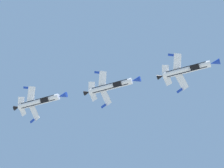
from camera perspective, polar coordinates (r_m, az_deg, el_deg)
The scene contains 3 objects.
fighter_jet_lead at distance 108.60m, azimuth 9.98°, elevation 1.90°, with size 15.97×6.38×8.45m.
fighter_jet_left_wing at distance 114.17m, azimuth -0.08°, elevation -0.30°, with size 15.97×6.18×8.58m.
fighter_jet_right_wing at distance 118.74m, azimuth -9.58°, elevation -2.31°, with size 15.97×6.76×8.19m.
Camera 1 is at (-1.88, -2.60, 1.65)m, focal length 68.98 mm.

